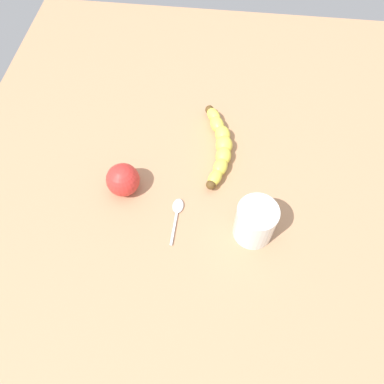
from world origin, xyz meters
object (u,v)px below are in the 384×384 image
at_px(banana, 220,145).
at_px(apple_fruit, 123,180).
at_px(smoothie_glass, 255,223).
at_px(teaspoon, 178,209).

distance_m(banana, apple_fruit, 0.24).
bearing_deg(banana, apple_fruit, 117.50).
height_order(smoothie_glass, apple_fruit, smoothie_glass).
bearing_deg(smoothie_glass, banana, -67.85).
relative_size(banana, apple_fruit, 3.32).
distance_m(smoothie_glass, teaspoon, 0.17).
relative_size(apple_fruit, teaspoon, 0.66).
xyz_separation_m(banana, apple_fruit, (0.20, 0.13, 0.02)).
height_order(banana, apple_fruit, apple_fruit).
bearing_deg(smoothie_glass, teaspoon, -12.25).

